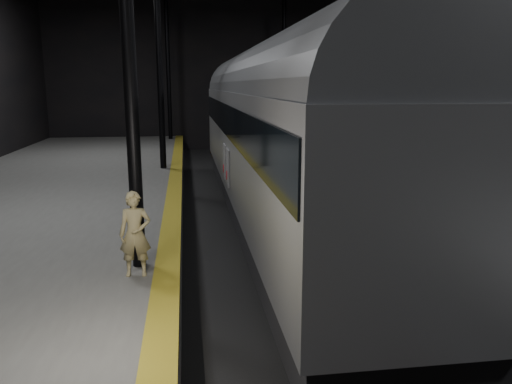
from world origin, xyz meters
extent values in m
plane|color=black|center=(0.00, 0.00, 0.00)|extent=(44.00, 44.00, 0.00)
cube|color=#545451|center=(-7.50, 0.00, 0.50)|extent=(9.00, 43.80, 1.00)
cube|color=olive|center=(-3.25, 0.00, 1.00)|extent=(0.50, 43.80, 0.01)
cube|color=#3F3328|center=(-0.72, 0.00, 0.17)|extent=(0.08, 43.00, 0.14)
cube|color=#3F3328|center=(0.72, 0.00, 0.17)|extent=(0.08, 43.00, 0.14)
cube|color=black|center=(0.00, 0.00, 0.06)|extent=(2.40, 42.00, 0.12)
cylinder|color=black|center=(-3.80, -4.00, 6.00)|extent=(0.26, 0.26, 10.00)
cylinder|color=black|center=(-3.80, 8.00, 6.00)|extent=(0.26, 0.26, 10.00)
cylinder|color=black|center=(3.80, 8.00, 6.00)|extent=(0.26, 0.26, 10.00)
cylinder|color=black|center=(-3.80, 20.00, 6.00)|extent=(0.26, 0.26, 10.00)
cylinder|color=black|center=(3.80, 20.00, 6.00)|extent=(0.26, 0.26, 10.00)
cube|color=#A1A3A8|center=(0.00, 2.22, 2.72)|extent=(3.09, 21.33, 3.20)
cube|color=black|center=(0.00, 2.22, 0.71)|extent=(2.83, 20.91, 0.91)
cube|color=black|center=(0.00, 2.22, 3.47)|extent=(3.16, 21.01, 0.96)
cylinder|color=slate|center=(0.00, 2.22, 4.32)|extent=(3.03, 21.12, 3.03)
cube|color=black|center=(0.00, -5.24, 0.32)|extent=(1.92, 2.35, 0.37)
cube|color=black|center=(0.00, 9.69, 0.32)|extent=(1.92, 2.35, 0.37)
cube|color=silver|center=(-1.58, 1.15, 2.08)|extent=(0.04, 0.80, 1.12)
cube|color=silver|center=(-1.58, 2.43, 2.08)|extent=(0.04, 0.80, 1.12)
cylinder|color=red|center=(-1.60, 1.35, 1.81)|extent=(0.03, 0.28, 0.28)
cylinder|color=red|center=(-1.60, 2.63, 1.81)|extent=(0.03, 0.28, 0.28)
imported|color=tan|center=(-3.80, -4.54, 1.81)|extent=(0.59, 0.39, 1.61)
camera|label=1|loc=(-2.82, -13.66, 4.52)|focal=35.00mm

